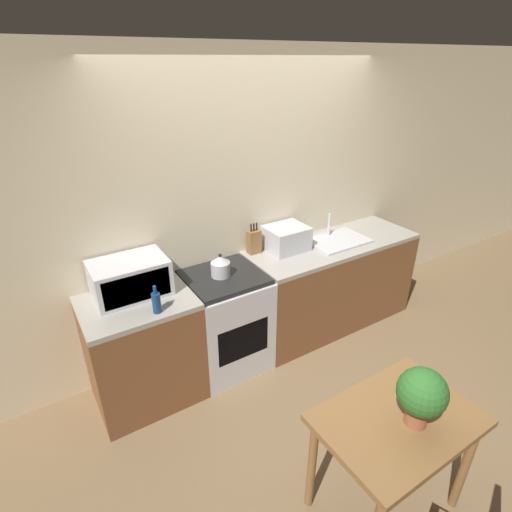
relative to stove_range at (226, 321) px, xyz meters
The scene contains 13 objects.
ground_plane 1.05m from the stove_range, 60.53° to the right, with size 16.00×16.00×0.00m, color brown.
wall_back 1.03m from the stove_range, 36.11° to the left, with size 10.00×0.06×2.60m.
counter_left_run 0.72m from the stove_range, behind, with size 0.80×0.62×0.90m.
counter_right_run 1.19m from the stove_range, ahead, with size 1.74×0.62×0.90m.
stove_range is the anchor object (origin of this frame).
kettle 0.54m from the stove_range, 160.68° to the left, with size 0.16×0.16×0.20m.
microwave 0.93m from the stove_range, behind, with size 0.54×0.36×0.27m.
bottle 0.86m from the stove_range, 161.08° to the right, with size 0.06×0.06×0.21m.
knife_block 0.74m from the stove_range, 27.64° to the left, with size 0.12×0.08×0.28m.
toaster_oven 0.92m from the stove_range, 10.39° to the left, with size 0.37×0.31×0.22m.
sink_basin 1.32m from the stove_range, ahead, with size 0.57×0.39×0.24m.
dining_table 1.66m from the stove_range, 83.48° to the right, with size 0.87×0.60×0.75m.
potted_plant 1.80m from the stove_range, 82.26° to the right, with size 0.26×0.26×0.35m.
Camera 1 is at (-1.75, -1.70, 2.48)m, focal length 28.00 mm.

